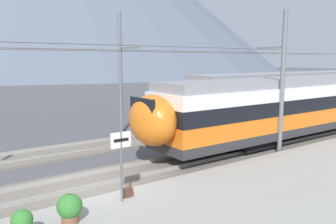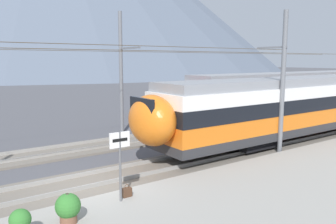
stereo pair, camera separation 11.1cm
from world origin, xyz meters
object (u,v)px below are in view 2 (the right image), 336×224
catenary_mast_far_side (122,72)px  potted_plant_by_shelter (20,223)px  train_far_track (320,89)px  potted_plant_platform_edge (68,207)px  platform_sign (120,151)px  handbag_near_sign (127,192)px  catenary_mast_mid (281,81)px  train_near_platform (336,99)px

catenary_mast_far_side → potted_plant_by_shelter: 14.56m
train_far_track → potted_plant_platform_edge: size_ratio=37.37×
platform_sign → potted_plant_by_shelter: size_ratio=2.79×
catenary_mast_far_side → handbag_near_sign: 11.99m
catenary_mast_mid → potted_plant_by_shelter: size_ratio=46.57×
train_near_platform → handbag_near_sign: 17.85m
potted_plant_platform_edge → catenary_mast_far_side: bearing=55.5°
potted_plant_platform_edge → potted_plant_by_shelter: 1.33m
potted_plant_platform_edge → train_near_platform: bearing=9.7°
train_far_track → handbag_near_sign: (-24.37, -7.98, -1.76)m
catenary_mast_far_side → potted_plant_by_shelter: (-8.80, -11.11, -3.35)m
train_near_platform → potted_plant_platform_edge: bearing=-170.3°
catenary_mast_far_side → handbag_near_sign: bearing=-117.2°
catenary_mast_far_side → train_near_platform: bearing=-31.3°
train_near_platform → potted_plant_platform_edge: 20.16m
catenary_mast_mid → handbag_near_sign: (-9.59, -1.21, -3.34)m
train_near_platform → handbag_near_sign: bearing=-171.4°
train_far_track → potted_plant_by_shelter: size_ratio=39.22×
catenary_mast_far_side → potted_plant_by_shelter: bearing=-128.4°
handbag_near_sign → catenary_mast_far_side: bearing=62.8°
train_near_platform → train_far_track: same height
potted_plant_platform_edge → potted_plant_by_shelter: potted_plant_platform_edge is taller
train_near_platform → catenary_mast_far_side: (-12.34, 7.50, 1.89)m
catenary_mast_far_side → handbag_near_sign: size_ratio=88.17×
catenary_mast_mid → train_near_platform: bearing=10.2°
catenary_mast_mid → potted_plant_by_shelter: bearing=-170.7°
train_near_platform → platform_sign: train_near_platform is taller
catenary_mast_mid → potted_plant_platform_edge: (-11.84, -1.95, -3.02)m
handbag_near_sign → train_near_platform: bearing=8.6°
train_far_track → potted_plant_platform_edge: 28.06m
train_far_track → catenary_mast_mid: size_ratio=0.84×
train_near_platform → catenary_mast_far_side: bearing=148.7°
train_far_track → platform_sign: size_ratio=14.03×
catenary_mast_mid → potted_plant_by_shelter: catenary_mast_mid is taller
catenary_mast_mid → potted_plant_by_shelter: 13.68m
train_near_platform → train_far_track: (6.81, 5.33, 0.00)m
platform_sign → handbag_near_sign: size_ratio=5.29×
catenary_mast_mid → platform_sign: 10.19m
train_far_track → platform_sign: 26.04m
potted_plant_by_shelter → train_far_track: bearing=17.7°
train_far_track → catenary_mast_far_side: catenary_mast_far_side is taller
train_near_platform → catenary_mast_mid: 8.26m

